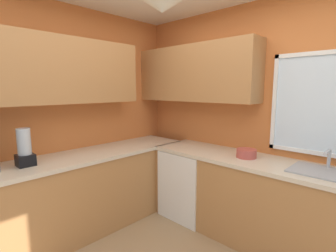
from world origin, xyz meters
TOP-DOWN VIEW (x-y plane):
  - room_shell at (-0.74, 0.52)m, footprint 3.57×3.33m
  - counter_run_left at (-1.42, 0.00)m, footprint 0.65×2.94m
  - counter_run_back at (0.21, 1.30)m, footprint 2.66×0.65m
  - dishwasher at (-0.76, 1.27)m, footprint 0.60×0.60m
  - sink_assembly at (0.68, 1.30)m, footprint 0.52×0.40m
  - bowl at (-0.04, 1.30)m, footprint 0.21×0.21m
  - blender_appliance at (-1.42, -0.42)m, footprint 0.15×0.15m

SIDE VIEW (x-z plane):
  - dishwasher at x=-0.76m, z-range 0.00..0.84m
  - counter_run_left at x=-1.42m, z-range 0.00..0.89m
  - counter_run_back at x=0.21m, z-range 0.00..0.89m
  - sink_assembly at x=0.68m, z-range 0.80..0.99m
  - bowl at x=-0.04m, z-range 0.89..0.98m
  - blender_appliance at x=-1.42m, z-range 0.87..1.23m
  - room_shell at x=-0.74m, z-range 0.49..3.12m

